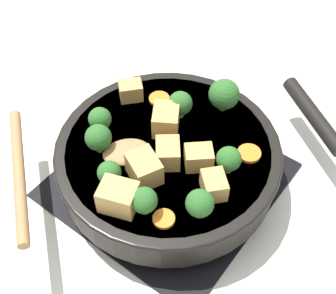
% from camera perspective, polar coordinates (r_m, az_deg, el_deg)
% --- Properties ---
extents(ground_plane, '(2.40, 2.40, 0.00)m').
position_cam_1_polar(ground_plane, '(0.74, 0.00, -4.10)').
color(ground_plane, silver).
extents(front_burner_grate, '(0.31, 0.31, 0.03)m').
position_cam_1_polar(front_burner_grate, '(0.73, 0.00, -3.55)').
color(front_burner_grate, black).
rests_on(front_burner_grate, ground_plane).
extents(skillet_pan, '(0.37, 0.42, 0.06)m').
position_cam_1_polar(skillet_pan, '(0.70, 0.15, -1.26)').
color(skillet_pan, black).
rests_on(skillet_pan, front_burner_grate).
extents(wooden_spoon, '(0.23, 0.24, 0.02)m').
position_cam_1_polar(wooden_spoon, '(0.66, -12.23, -1.98)').
color(wooden_spoon, '#A87A4C').
rests_on(wooden_spoon, skillet_pan).
extents(tofu_cube_center_large, '(0.05, 0.05, 0.03)m').
position_cam_1_polar(tofu_cube_center_large, '(0.64, 3.71, -1.35)').
color(tofu_cube_center_large, tan).
rests_on(tofu_cube_center_large, skillet_pan).
extents(tofu_cube_near_handle, '(0.05, 0.05, 0.03)m').
position_cam_1_polar(tofu_cube_near_handle, '(0.62, 5.61, -4.66)').
color(tofu_cube_near_handle, tan).
rests_on(tofu_cube_near_handle, skillet_pan).
extents(tofu_cube_east_chunk, '(0.06, 0.06, 0.04)m').
position_cam_1_polar(tofu_cube_east_chunk, '(0.69, -0.26, 3.33)').
color(tofu_cube_east_chunk, tan).
rests_on(tofu_cube_east_chunk, skillet_pan).
extents(tofu_cube_west_chunk, '(0.06, 0.05, 0.04)m').
position_cam_1_polar(tofu_cube_west_chunk, '(0.63, -2.94, -2.64)').
color(tofu_cube_west_chunk, tan).
rests_on(tofu_cube_west_chunk, skillet_pan).
extents(tofu_cube_back_piece, '(0.05, 0.05, 0.03)m').
position_cam_1_polar(tofu_cube_back_piece, '(0.65, -0.02, -0.77)').
color(tofu_cube_back_piece, tan).
rests_on(tofu_cube_back_piece, skillet_pan).
extents(tofu_cube_front_piece, '(0.06, 0.05, 0.04)m').
position_cam_1_polar(tofu_cube_front_piece, '(0.60, -6.06, -6.09)').
color(tofu_cube_front_piece, tan).
rests_on(tofu_cube_front_piece, skillet_pan).
extents(tofu_cube_mid_small, '(0.04, 0.05, 0.03)m').
position_cam_1_polar(tofu_cube_mid_small, '(0.74, -4.55, 6.86)').
color(tofu_cube_mid_small, tan).
rests_on(tofu_cube_mid_small, skillet_pan).
extents(broccoli_floret_near_spoon, '(0.03, 0.03, 0.04)m').
position_cam_1_polar(broccoli_floret_near_spoon, '(0.64, 7.41, -1.49)').
color(broccoli_floret_near_spoon, '#709956').
rests_on(broccoli_floret_near_spoon, skillet_pan).
extents(broccoli_floret_center_top, '(0.03, 0.03, 0.04)m').
position_cam_1_polar(broccoli_floret_center_top, '(0.69, -8.30, 3.38)').
color(broccoli_floret_center_top, '#709956').
rests_on(broccoli_floret_center_top, skillet_pan).
extents(broccoli_floret_east_rim, '(0.04, 0.04, 0.04)m').
position_cam_1_polar(broccoli_floret_east_rim, '(0.59, 3.89, -6.90)').
color(broccoli_floret_east_rim, '#709956').
rests_on(broccoli_floret_east_rim, skillet_pan).
extents(broccoli_floret_west_rim, '(0.05, 0.05, 0.05)m').
position_cam_1_polar(broccoli_floret_west_rim, '(0.71, 6.85, 6.38)').
color(broccoli_floret_west_rim, '#709956').
rests_on(broccoli_floret_west_rim, skillet_pan).
extents(broccoli_floret_north_edge, '(0.04, 0.04, 0.05)m').
position_cam_1_polar(broccoli_floret_north_edge, '(0.66, -8.50, 1.12)').
color(broccoli_floret_north_edge, '#709956').
rests_on(broccoli_floret_north_edge, skillet_pan).
extents(broccoli_floret_south_cluster, '(0.04, 0.04, 0.04)m').
position_cam_1_polar(broccoli_floret_south_cluster, '(0.70, 1.51, 5.31)').
color(broccoli_floret_south_cluster, '#709956').
rests_on(broccoli_floret_south_cluster, skillet_pan).
extents(broccoli_floret_mid_floret, '(0.03, 0.03, 0.04)m').
position_cam_1_polar(broccoli_floret_mid_floret, '(0.59, -2.94, -6.54)').
color(broccoli_floret_mid_floret, '#709956').
rests_on(broccoli_floret_mid_floret, skillet_pan).
extents(broccoli_floret_small_inner, '(0.03, 0.03, 0.04)m').
position_cam_1_polar(broccoli_floret_small_inner, '(0.62, -7.16, -3.17)').
color(broccoli_floret_small_inner, '#709956').
rests_on(broccoli_floret_small_inner, skillet_pan).
extents(carrot_slice_orange_thin, '(0.03, 0.03, 0.01)m').
position_cam_1_polar(carrot_slice_orange_thin, '(0.68, 9.86, -0.77)').
color(carrot_slice_orange_thin, orange).
rests_on(carrot_slice_orange_thin, skillet_pan).
extents(carrot_slice_near_center, '(0.03, 0.03, 0.01)m').
position_cam_1_polar(carrot_slice_near_center, '(0.60, -0.52, -8.75)').
color(carrot_slice_near_center, orange).
rests_on(carrot_slice_near_center, skillet_pan).
extents(carrot_slice_edge_slice, '(0.03, 0.03, 0.01)m').
position_cam_1_polar(carrot_slice_edge_slice, '(0.74, -1.07, 5.87)').
color(carrot_slice_edge_slice, orange).
rests_on(carrot_slice_edge_slice, skillet_pan).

